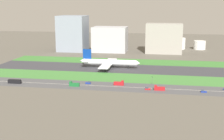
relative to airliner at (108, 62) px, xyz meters
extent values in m
plane|color=#5B564C|center=(15.99, 0.00, -6.23)|extent=(800.00, 800.00, 0.00)
cube|color=#38383D|center=(15.99, 0.00, -6.18)|extent=(280.00, 46.00, 0.10)
cube|color=#3D7A33|center=(15.99, 41.00, -6.18)|extent=(280.00, 36.00, 0.10)
cube|color=#427F38|center=(15.99, -41.00, -6.18)|extent=(280.00, 36.00, 0.10)
cube|color=#4C4C4F|center=(15.99, -73.00, -6.18)|extent=(280.00, 28.00, 0.10)
cube|color=silver|center=(15.99, -73.00, -6.13)|extent=(266.00, 0.50, 0.01)
cylinder|color=white|center=(1.68, 0.00, 0.07)|extent=(56.00, 6.00, 6.00)
cone|color=white|center=(31.68, 0.00, 0.07)|extent=(4.00, 5.70, 5.70)
cone|color=white|center=(-28.82, 0.00, 0.87)|extent=(5.00, 5.40, 5.40)
cube|color=navy|center=(-23.32, 0.00, 8.07)|extent=(9.00, 0.80, 11.00)
cube|color=white|center=(-24.32, 0.00, 1.07)|extent=(6.00, 16.00, 0.60)
cube|color=white|center=(-0.32, 15.00, -1.13)|extent=(10.00, 26.00, 1.00)
cylinder|color=gray|center=(0.68, 9.00, -3.33)|extent=(5.00, 3.20, 3.20)
cube|color=white|center=(-0.32, -15.00, -1.13)|extent=(10.00, 26.00, 1.00)
cylinder|color=gray|center=(0.68, -9.00, -3.33)|extent=(5.00, 3.20, 3.20)
cylinder|color=black|center=(21.28, 0.00, -4.53)|extent=(1.00, 1.00, 3.20)
cylinder|color=black|center=(-2.32, 3.50, -4.53)|extent=(1.00, 1.00, 3.20)
cylinder|color=black|center=(-2.32, -3.50, -4.53)|extent=(1.00, 1.00, 3.20)
cube|color=#19662D|center=(-14.15, -78.00, -4.73)|extent=(8.40, 2.50, 2.80)
cube|color=#19662D|center=(-17.35, -78.00, -2.73)|extent=(2.00, 2.30, 1.20)
cube|color=#B2191E|center=(55.93, -78.00, -4.73)|extent=(8.40, 2.50, 2.80)
cube|color=#B2191E|center=(52.73, -78.00, -2.73)|extent=(2.00, 2.30, 1.20)
cube|color=black|center=(-67.49, -78.00, -4.63)|extent=(11.60, 2.50, 3.00)
cube|color=black|center=(-67.59, -78.00, -2.88)|extent=(10.80, 2.30, 0.50)
cube|color=#B2191E|center=(21.65, -68.00, -4.73)|extent=(8.40, 2.50, 2.80)
cube|color=#B2191E|center=(24.85, -68.00, -2.73)|extent=(2.00, 2.30, 1.20)
cube|color=navy|center=(-5.06, -68.00, -5.58)|extent=(4.40, 1.80, 1.10)
cube|color=#333D4C|center=(-4.26, -68.00, -4.58)|extent=(2.20, 1.66, 0.90)
cube|color=#B2191E|center=(46.59, -78.00, -5.58)|extent=(4.40, 1.80, 1.10)
cube|color=#333D4C|center=(45.79, -78.00, -4.58)|extent=(2.20, 1.66, 0.90)
cube|color=navy|center=(89.72, -78.00, -5.58)|extent=(4.40, 1.80, 1.10)
cube|color=#333D4C|center=(88.92, -78.00, -4.58)|extent=(2.20, 1.66, 0.90)
cylinder|color=#4C4C51|center=(49.08, -60.00, -3.13)|extent=(0.24, 0.24, 6.00)
cube|color=black|center=(49.08, -60.00, 0.47)|extent=(0.36, 0.36, 1.20)
sphere|color=#19D826|center=(49.08, -60.20, 0.77)|extent=(0.24, 0.24, 0.24)
cube|color=gray|center=(-74.01, 114.00, 19.04)|extent=(38.72, 39.70, 50.55)
cube|color=#B2B2B7|center=(-19.23, 114.00, 11.36)|extent=(47.70, 33.28, 35.18)
cube|color=#9E998E|center=(56.38, 114.00, 14.15)|extent=(49.16, 27.29, 40.76)
cylinder|color=silver|center=(43.97, 159.00, 1.49)|extent=(24.19, 24.19, 15.44)
cylinder|color=silver|center=(75.59, 159.00, 2.08)|extent=(25.44, 25.44, 16.63)
cylinder|color=silver|center=(109.27, 159.00, 0.18)|extent=(17.54, 17.54, 12.83)
camera|label=1|loc=(59.70, -315.72, 61.08)|focal=49.35mm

